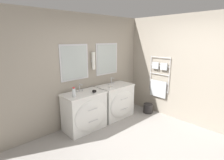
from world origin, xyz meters
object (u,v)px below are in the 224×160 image
object	(u,v)px
vanity_left	(85,111)
toiletry_bottle	(74,92)
amenity_bowl	(94,91)
waste_bin	(148,108)
vanity_right	(116,101)

from	to	relation	value
vanity_left	toiletry_bottle	bearing A→B (deg)	-169.06
amenity_bowl	waste_bin	world-z (taller)	amenity_bowl
waste_bin	vanity_right	bearing A→B (deg)	153.00
amenity_bowl	waste_bin	size ratio (longest dim) A/B	0.39
vanity_left	toiletry_bottle	xyz separation A→B (m)	(-0.29, -0.06, 0.52)
amenity_bowl	waste_bin	distance (m)	1.82
vanity_left	waste_bin	bearing A→B (deg)	-13.29
vanity_left	vanity_right	world-z (taller)	same
toiletry_bottle	waste_bin	xyz separation A→B (m)	(2.10, -0.37, -0.83)
vanity_right	amenity_bowl	distance (m)	0.91
vanity_right	toiletry_bottle	bearing A→B (deg)	-177.44
amenity_bowl	waste_bin	bearing A→B (deg)	-11.44
vanity_left	amenity_bowl	bearing A→B (deg)	-27.44
vanity_right	amenity_bowl	world-z (taller)	amenity_bowl
toiletry_bottle	waste_bin	distance (m)	2.29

